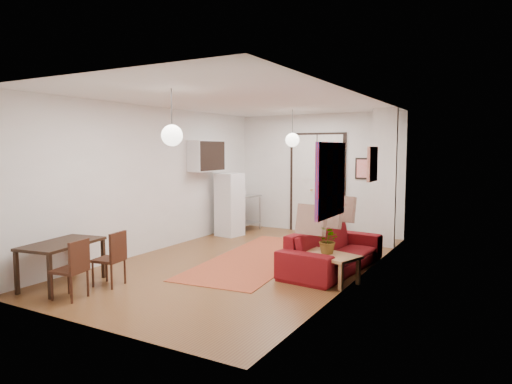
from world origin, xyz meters
The scene contains 27 objects.
floor centered at (0.00, 0.00, 0.00)m, with size 7.00×7.00×0.00m, color brown.
ceiling centered at (0.00, 0.00, 2.90)m, with size 4.20×7.00×0.02m, color silver.
wall_back centered at (0.00, 3.50, 1.45)m, with size 4.20×0.02×2.90m, color white.
wall_front centered at (0.00, -3.50, 1.45)m, with size 4.20×0.02×2.90m, color white.
wall_left centered at (-2.10, 0.00, 1.45)m, with size 0.02×7.00×2.90m, color white.
wall_right centered at (2.10, 0.00, 1.45)m, with size 0.02×7.00×2.90m, color white.
double_doors centered at (0.00, 3.46, 1.20)m, with size 1.44×0.06×2.50m, color white.
stub_partition centered at (1.85, 2.55, 1.45)m, with size 0.50×0.10×2.90m, color white.
wall_cabinet centered at (-1.92, 1.50, 1.90)m, with size 0.35×1.00×0.70m, color silver.
painting_popart centered at (2.08, -1.25, 1.65)m, with size 0.05×1.00×1.00m, color red.
painting_abstract centered at (2.08, 0.80, 1.80)m, with size 0.05×0.50×0.60m, color beige.
poster_back centered at (1.15, 3.47, 1.60)m, with size 0.40×0.03×0.50m, color red.
print_left centered at (-2.07, 2.00, 1.95)m, with size 0.03×0.44×0.54m, color #9B6240.
pendant_back centered at (0.00, 2.00, 2.25)m, with size 0.30×0.30×0.80m.
pendant_front centered at (0.00, -2.00, 2.25)m, with size 0.30×0.30×0.80m.
kilim_rug centered at (0.06, 0.38, 0.01)m, with size 1.50×4.01×0.01m, color #B2482C.
sofa centered at (1.57, 0.30, 0.34)m, with size 0.92×2.35×0.69m, color maroon.
coffee_table centered at (1.72, -0.42, 0.38)m, with size 1.11×0.82×0.44m.
potted_plant centered at (1.75, -0.42, 0.66)m, with size 0.39×0.34×0.43m, color #355E2A.
kitchen_counter centered at (-1.75, 2.63, 0.57)m, with size 0.73×1.23×0.89m.
bowl centered at (-1.75, 2.33, 0.91)m, with size 0.21×0.21×0.05m, color beige.
soap_bottle centered at (-1.75, 2.88, 0.98)m, with size 0.08×0.08×0.18m, color teal.
fridge centered at (-1.63, 2.01, 0.74)m, with size 0.52×0.52×1.49m, color white.
dining_table centered at (-1.67, -2.59, 0.59)m, with size 0.88×1.30×0.67m.
dining_chair_near centered at (-1.07, -2.16, 0.47)m, with size 0.45×0.59×0.83m.
dining_chair_far centered at (-1.07, -2.86, 0.47)m, with size 0.45×0.59×0.83m.
black_side_chair centered at (0.52, 3.23, 0.48)m, with size 0.39×0.39×0.82m.
Camera 1 is at (4.18, -7.02, 2.07)m, focal length 32.00 mm.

